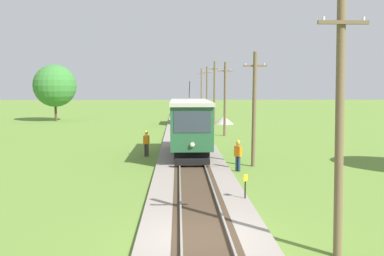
{
  "coord_description": "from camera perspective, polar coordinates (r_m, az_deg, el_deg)",
  "views": [
    {
      "loc": [
        -0.81,
        -12.08,
        4.79
      ],
      "look_at": [
        0.16,
        15.95,
        1.9
      ],
      "focal_mm": 38.28,
      "sensor_mm": 36.0,
      "label": 1
    }
  ],
  "objects": [
    {
      "name": "utility_pole_horizon",
      "position": [
        78.29,
        1.32,
        5.42
      ],
      "size": [
        1.4,
        0.3,
        8.14
      ],
      "color": "brown",
      "rests_on": "ground"
    },
    {
      "name": "utility_pole_distant",
      "position": [
        63.23,
        2.11,
        5.15
      ],
      "size": [
        1.4,
        0.39,
        7.79
      ],
      "color": "brown",
      "rests_on": "ground"
    },
    {
      "name": "rail_right",
      "position": [
        13.0,
        5.07,
        -14.58
      ],
      "size": [
        0.07,
        120.0,
        0.14
      ],
      "primitive_type": "cube",
      "color": "gray",
      "rests_on": "track_ballast"
    },
    {
      "name": "rail_left",
      "position": [
        12.91,
        -1.5,
        -14.71
      ],
      "size": [
        0.07,
        120.0,
        0.14
      ],
      "primitive_type": "cube",
      "color": "gray",
      "rests_on": "track_ballast"
    },
    {
      "name": "red_tram",
      "position": [
        27.23,
        -0.26,
        0.41
      ],
      "size": [
        2.6,
        8.54,
        4.79
      ],
      "color": "#235633",
      "rests_on": "rail_right"
    },
    {
      "name": "utility_pole_near_tram",
      "position": [
        24.35,
        8.66,
        2.73
      ],
      "size": [
        1.4,
        0.44,
        6.77
      ],
      "color": "brown",
      "rests_on": "ground"
    },
    {
      "name": "freight_car",
      "position": [
        51.43,
        -1.07,
        2.27
      ],
      "size": [
        2.4,
        5.2,
        2.31
      ],
      "color": "slate",
      "rests_on": "rail_right"
    },
    {
      "name": "utility_pole_mid",
      "position": [
        39.17,
        4.62,
        4.15
      ],
      "size": [
        1.4,
        0.49,
        7.05
      ],
      "color": "brown",
      "rests_on": "ground"
    },
    {
      "name": "trackside_signal_marker",
      "position": [
        17.1,
        7.42,
        -8.12
      ],
      "size": [
        0.21,
        0.21,
        1.18
      ],
      "color": "black",
      "rests_on": "ground"
    },
    {
      "name": "utility_pole_foreground",
      "position": [
        12.06,
        19.88,
        0.79
      ],
      "size": [
        1.4,
        0.61,
        7.39
      ],
      "color": "brown",
      "rests_on": "ground"
    },
    {
      "name": "track_worker",
      "position": [
        23.14,
        6.43,
        -3.63
      ],
      "size": [
        0.44,
        0.43,
        1.78
      ],
      "rotation": [
        0.0,
        0.0,
        0.84
      ],
      "color": "navy",
      "rests_on": "ground"
    },
    {
      "name": "sleeper_bed",
      "position": [
        12.96,
        1.79,
        -14.93
      ],
      "size": [
        2.04,
        120.0,
        0.01
      ],
      "primitive_type": "cube",
      "color": "#423323",
      "rests_on": "track_ballast"
    },
    {
      "name": "second_worker",
      "position": [
        28.02,
        -6.38,
        -1.96
      ],
      "size": [
        0.42,
        0.3,
        1.78
      ],
      "rotation": [
        0.0,
        0.0,
        -1.74
      ],
      "color": "#38332D",
      "rests_on": "ground"
    },
    {
      "name": "track_ballast",
      "position": [
        12.99,
        1.79,
        -15.33
      ],
      "size": [
        4.2,
        120.0,
        0.18
      ],
      "primitive_type": "cube",
      "color": "gray",
      "rests_on": "ground"
    },
    {
      "name": "gravel_pile",
      "position": [
        51.86,
        4.43,
        1.12
      ],
      "size": [
        2.53,
        2.53,
        1.01
      ],
      "primitive_type": "cone",
      "color": "#9E998E",
      "rests_on": "ground"
    },
    {
      "name": "utility_pole_far",
      "position": [
        50.43,
        3.14,
        4.96
      ],
      "size": [
        1.4,
        0.6,
        7.8
      ],
      "color": "brown",
      "rests_on": "ground"
    },
    {
      "name": "tree_left_near",
      "position": [
        58.98,
        -18.57,
        5.6
      ],
      "size": [
        5.76,
        5.76,
        7.7
      ],
      "color": "#4C3823",
      "rests_on": "ground"
    },
    {
      "name": "ground_plane",
      "position": [
        13.02,
        1.79,
        -15.7
      ],
      "size": [
        260.0,
        260.0,
        0.0
      ],
      "primitive_type": "plane",
      "color": "olive"
    }
  ]
}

